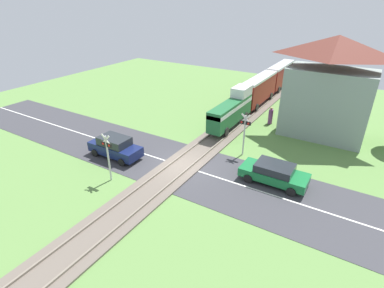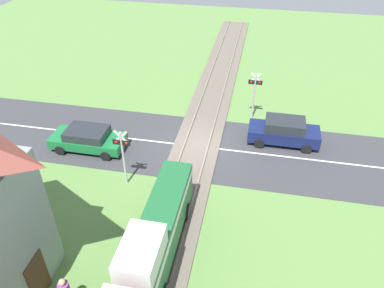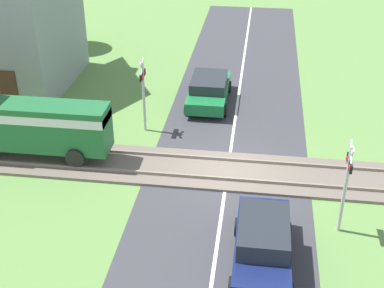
% 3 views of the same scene
% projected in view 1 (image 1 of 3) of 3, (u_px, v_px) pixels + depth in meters
% --- Properties ---
extents(ground_plane, '(60.00, 60.00, 0.00)m').
position_uv_depth(ground_plane, '(182.00, 166.00, 21.85)').
color(ground_plane, '#5B8442').
extents(road_surface, '(48.00, 6.40, 0.02)m').
position_uv_depth(road_surface, '(182.00, 166.00, 21.84)').
color(road_surface, '#38383D').
rests_on(road_surface, ground_plane).
extents(track_bed, '(2.80, 48.00, 0.24)m').
position_uv_depth(track_bed, '(182.00, 165.00, 21.82)').
color(track_bed, '#665B51').
rests_on(track_bed, ground_plane).
extents(train, '(1.58, 22.20, 3.18)m').
position_uv_depth(train, '(261.00, 88.00, 33.21)').
color(train, '#1E6033').
rests_on(train, track_bed).
extents(car_near_crossing, '(4.26, 1.84, 1.64)m').
position_uv_depth(car_near_crossing, '(115.00, 147.00, 22.77)').
color(car_near_crossing, '#141E4C').
rests_on(car_near_crossing, ground_plane).
extents(car_far_side, '(4.36, 2.02, 1.37)m').
position_uv_depth(car_far_side, '(274.00, 173.00, 19.65)').
color(car_far_side, '#197038').
rests_on(car_far_side, ground_plane).
extents(crossing_signal_west_approach, '(0.90, 0.18, 3.38)m').
position_uv_depth(crossing_signal_west_approach, '(107.00, 152.00, 19.28)').
color(crossing_signal_west_approach, '#B7B7B7').
rests_on(crossing_signal_west_approach, ground_plane).
extents(crossing_signal_east_approach, '(0.90, 0.18, 3.38)m').
position_uv_depth(crossing_signal_east_approach, '(245.00, 129.00, 22.48)').
color(crossing_signal_east_approach, '#B7B7B7').
rests_on(crossing_signal_east_approach, ground_plane).
extents(station_building, '(7.31, 4.02, 8.46)m').
position_uv_depth(station_building, '(329.00, 90.00, 24.79)').
color(station_building, gray).
rests_on(station_building, ground_plane).
extents(pedestrian_by_station, '(0.42, 0.42, 1.69)m').
position_uv_depth(pedestrian_by_station, '(270.00, 116.00, 28.69)').
color(pedestrian_by_station, '#7F3D84').
rests_on(pedestrian_by_station, ground_plane).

